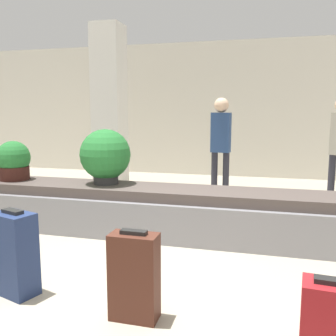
# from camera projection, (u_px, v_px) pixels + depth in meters

# --- Properties ---
(ground_plane) EXTENTS (18.00, 18.00, 0.00)m
(ground_plane) POSITION_uv_depth(u_px,v_px,m) (111.00, 303.00, 3.03)
(ground_plane) COLOR #9E937F
(back_wall) EXTENTS (18.00, 0.06, 3.20)m
(back_wall) POSITION_uv_depth(u_px,v_px,m) (218.00, 110.00, 9.00)
(back_wall) COLOR beige
(back_wall) RESTS_ON ground_plane
(carousel) EXTENTS (7.32, 0.83, 0.60)m
(carousel) POSITION_uv_depth(u_px,v_px,m) (168.00, 212.00, 4.71)
(carousel) COLOR gray
(carousel) RESTS_ON ground_plane
(pillar) EXTENTS (0.55, 0.55, 3.20)m
(pillar) POSITION_uv_depth(u_px,v_px,m) (110.00, 109.00, 7.31)
(pillar) COLOR silver
(pillar) RESTS_ON ground_plane
(suitcase_0) EXTENTS (0.41, 0.32, 0.74)m
(suitcase_0) POSITION_uv_depth(u_px,v_px,m) (15.00, 254.00, 3.14)
(suitcase_0) COLOR navy
(suitcase_0) RESTS_ON ground_plane
(suitcase_3) EXTENTS (0.29, 0.25, 0.59)m
(suitcase_3) POSITION_uv_depth(u_px,v_px,m) (325.00, 328.00, 2.19)
(suitcase_3) COLOR maroon
(suitcase_3) RESTS_ON ground_plane
(suitcase_4) EXTENTS (0.36, 0.19, 0.69)m
(suitcase_4) POSITION_uv_depth(u_px,v_px,m) (134.00, 276.00, 2.76)
(suitcase_4) COLOR #472319
(suitcase_4) RESTS_ON ground_plane
(potted_plant_0) EXTENTS (0.46, 0.46, 0.54)m
(potted_plant_0) POSITION_uv_depth(u_px,v_px,m) (14.00, 161.00, 5.19)
(potted_plant_0) COLOR #381914
(potted_plant_0) RESTS_ON carousel
(potted_plant_1) EXTENTS (0.66, 0.66, 0.72)m
(potted_plant_1) POSITION_uv_depth(u_px,v_px,m) (105.00, 156.00, 4.88)
(potted_plant_1) COLOR #2D2D2D
(potted_plant_1) RESTS_ON carousel
(traveler_1) EXTENTS (0.34, 0.25, 1.78)m
(traveler_1) POSITION_uv_depth(u_px,v_px,m) (221.00, 139.00, 6.41)
(traveler_1) COLOR #282833
(traveler_1) RESTS_ON ground_plane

